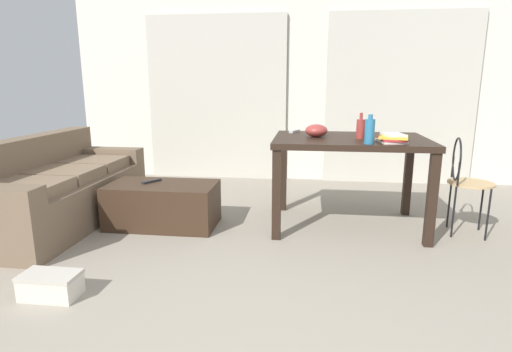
{
  "coord_description": "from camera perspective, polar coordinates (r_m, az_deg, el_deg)",
  "views": [
    {
      "loc": [
        0.05,
        -1.71,
        1.26
      ],
      "look_at": [
        -0.41,
        1.87,
        0.44
      ],
      "focal_mm": 28.85,
      "sensor_mm": 36.0,
      "label": 1
    }
  ],
  "objects": [
    {
      "name": "tv_remote_on_table",
      "position": [
        3.94,
        5.38,
        6.2
      ],
      "size": [
        0.1,
        0.16,
        0.02
      ],
      "primitive_type": "cube",
      "rotation": [
        0.0,
        0.0,
        -0.44
      ],
      "color": "#B7B7B2",
      "rests_on": "craft_table"
    },
    {
      "name": "wall_back",
      "position": [
        5.44,
        7.01,
        12.91
      ],
      "size": [
        6.05,
        0.1,
        2.55
      ],
      "primitive_type": "cube",
      "color": "silver",
      "rests_on": "ground"
    },
    {
      "name": "tv_remote_primary",
      "position": [
        3.81,
        -14.28,
        -0.7
      ],
      "size": [
        0.14,
        0.18,
        0.02
      ],
      "primitive_type": "cube",
      "rotation": [
        0.0,
        0.0,
        -0.59
      ],
      "color": "#232326",
      "rests_on": "coffee_table"
    },
    {
      "name": "shoebox",
      "position": [
        2.83,
        -26.58,
        -13.38
      ],
      "size": [
        0.34,
        0.19,
        0.15
      ],
      "color": "beige",
      "rests_on": "ground"
    },
    {
      "name": "coffee_table",
      "position": [
        3.78,
        -12.78,
        -3.91
      ],
      "size": [
        0.95,
        0.51,
        0.39
      ],
      "color": "#382619",
      "rests_on": "ground"
    },
    {
      "name": "wire_chair",
      "position": [
        3.83,
        26.86,
        0.19
      ],
      "size": [
        0.36,
        0.38,
        0.82
      ],
      "color": "tan",
      "rests_on": "ground"
    },
    {
      "name": "scissors",
      "position": [
        3.95,
        9.07,
        5.98
      ],
      "size": [
        0.07,
        0.1,
        0.0
      ],
      "color": "#9EA0A5",
      "rests_on": "craft_table"
    },
    {
      "name": "craft_table",
      "position": [
        3.66,
        12.87,
        3.59
      ],
      "size": [
        1.3,
        0.91,
        0.8
      ],
      "color": "black",
      "rests_on": "ground"
    },
    {
      "name": "bowl",
      "position": [
        3.64,
        8.36,
        6.25
      ],
      "size": [
        0.19,
        0.19,
        0.11
      ],
      "primitive_type": "ellipsoid",
      "color": "#9E3833",
      "rests_on": "craft_table"
    },
    {
      "name": "bottle_near",
      "position": [
        3.29,
        15.47,
        6.03
      ],
      "size": [
        0.08,
        0.08,
        0.23
      ],
      "color": "teal",
      "rests_on": "craft_table"
    },
    {
      "name": "curtains",
      "position": [
        5.36,
        6.93,
        10.51
      ],
      "size": [
        4.14,
        0.03,
        2.1
      ],
      "color": "beige",
      "rests_on": "ground"
    },
    {
      "name": "bottle_far",
      "position": [
        3.6,
        14.29,
        6.41
      ],
      "size": [
        0.07,
        0.07,
        0.22
      ],
      "color": "#99332D",
      "rests_on": "craft_table"
    },
    {
      "name": "book_stack",
      "position": [
        3.45,
        18.41,
        5.0
      ],
      "size": [
        0.27,
        0.3,
        0.07
      ],
      "color": "silver",
      "rests_on": "craft_table"
    },
    {
      "name": "ground_plane",
      "position": [
        3.42,
        6.05,
        -8.9
      ],
      "size": [
        8.94,
        8.94,
        0.0
      ],
      "primitive_type": "plane",
      "color": "gray"
    },
    {
      "name": "couch",
      "position": [
        4.17,
        -25.97,
        -1.79
      ],
      "size": [
        0.83,
        1.91,
        0.78
      ],
      "color": "brown",
      "rests_on": "ground"
    }
  ]
}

